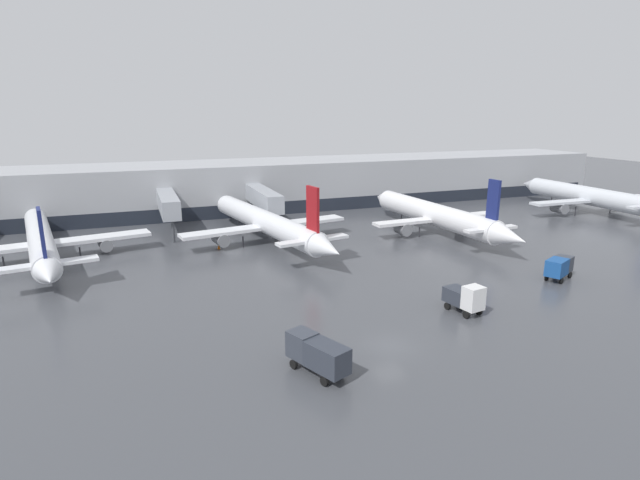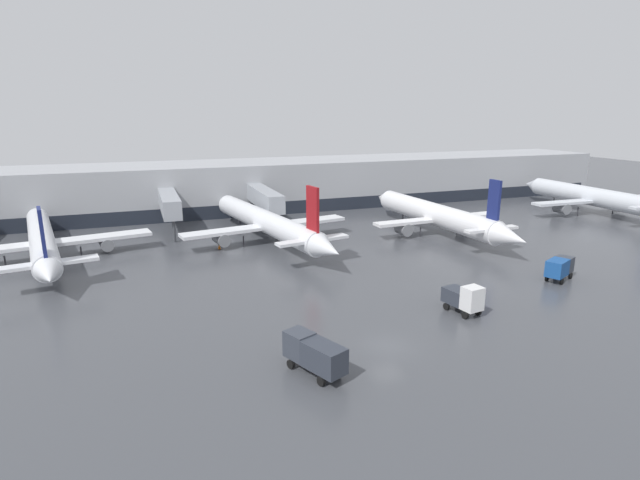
{
  "view_description": "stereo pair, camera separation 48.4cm",
  "coord_description": "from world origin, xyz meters",
  "px_view_note": "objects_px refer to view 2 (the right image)",
  "views": [
    {
      "loc": [
        -18.32,
        -32.6,
        18.49
      ],
      "look_at": [
        2.75,
        23.16,
        3.0
      ],
      "focal_mm": 28.0,
      "sensor_mm": 36.0,
      "label": 1
    },
    {
      "loc": [
        -17.87,
        -32.77,
        18.49
      ],
      "look_at": [
        2.75,
        23.16,
        3.0
      ],
      "focal_mm": 28.0,
      "sensor_mm": 36.0,
      "label": 2
    }
  ],
  "objects_px": {
    "parked_jet_3": "(594,197)",
    "parked_jet_1": "(437,215)",
    "parked_jet_2": "(42,240)",
    "parked_jet_0": "(267,222)",
    "service_truck_0": "(314,353)",
    "service_truck_1": "(464,298)",
    "traffic_cone_1": "(464,220)",
    "traffic_cone_0": "(219,246)",
    "service_truck_2": "(560,267)"
  },
  "relations": [
    {
      "from": "parked_jet_3",
      "to": "parked_jet_1",
      "type": "bearing_deg",
      "value": 96.42
    },
    {
      "from": "parked_jet_1",
      "to": "parked_jet_2",
      "type": "bearing_deg",
      "value": 81.98
    },
    {
      "from": "parked_jet_0",
      "to": "parked_jet_1",
      "type": "height_order",
      "value": "parked_jet_1"
    },
    {
      "from": "parked_jet_3",
      "to": "service_truck_0",
      "type": "relative_size",
      "value": 6.52
    },
    {
      "from": "parked_jet_0",
      "to": "parked_jet_2",
      "type": "bearing_deg",
      "value": 77.92
    },
    {
      "from": "parked_jet_0",
      "to": "service_truck_1",
      "type": "distance_m",
      "value": 33.58
    },
    {
      "from": "service_truck_0",
      "to": "traffic_cone_1",
      "type": "xyz_separation_m",
      "value": [
        41.25,
        39.15,
        -1.28
      ]
    },
    {
      "from": "traffic_cone_0",
      "to": "parked_jet_0",
      "type": "bearing_deg",
      "value": 9.31
    },
    {
      "from": "service_truck_2",
      "to": "service_truck_0",
      "type": "bearing_deg",
      "value": 171.68
    },
    {
      "from": "parked_jet_1",
      "to": "traffic_cone_0",
      "type": "bearing_deg",
      "value": 82.2
    },
    {
      "from": "traffic_cone_1",
      "to": "service_truck_0",
      "type": "bearing_deg",
      "value": -136.5
    },
    {
      "from": "parked_jet_0",
      "to": "parked_jet_3",
      "type": "distance_m",
      "value": 61.28
    },
    {
      "from": "parked_jet_3",
      "to": "service_truck_0",
      "type": "distance_m",
      "value": 76.63
    },
    {
      "from": "service_truck_0",
      "to": "service_truck_1",
      "type": "distance_m",
      "value": 17.81
    },
    {
      "from": "parked_jet_0",
      "to": "parked_jet_3",
      "type": "xyz_separation_m",
      "value": [
        61.27,
        -1.0,
        0.23
      ]
    },
    {
      "from": "service_truck_1",
      "to": "traffic_cone_1",
      "type": "distance_m",
      "value": 41.43
    },
    {
      "from": "service_truck_2",
      "to": "traffic_cone_1",
      "type": "bearing_deg",
      "value": 48.59
    },
    {
      "from": "parked_jet_3",
      "to": "service_truck_0",
      "type": "height_order",
      "value": "parked_jet_3"
    },
    {
      "from": "service_truck_0",
      "to": "parked_jet_1",
      "type": "bearing_deg",
      "value": -66.45
    },
    {
      "from": "service_truck_1",
      "to": "service_truck_0",
      "type": "bearing_deg",
      "value": -80.67
    },
    {
      "from": "traffic_cone_0",
      "to": "parked_jet_3",
      "type": "bearing_deg",
      "value": 0.14
    },
    {
      "from": "parked_jet_0",
      "to": "service_truck_1",
      "type": "xyz_separation_m",
      "value": [
        10.76,
        -31.78,
        -1.39
      ]
    },
    {
      "from": "traffic_cone_0",
      "to": "traffic_cone_1",
      "type": "height_order",
      "value": "traffic_cone_0"
    },
    {
      "from": "service_truck_0",
      "to": "traffic_cone_0",
      "type": "relative_size",
      "value": 7.3
    },
    {
      "from": "service_truck_1",
      "to": "traffic_cone_1",
      "type": "height_order",
      "value": "service_truck_1"
    },
    {
      "from": "parked_jet_1",
      "to": "traffic_cone_0",
      "type": "relative_size",
      "value": 48.13
    },
    {
      "from": "parked_jet_1",
      "to": "service_truck_1",
      "type": "height_order",
      "value": "parked_jet_1"
    },
    {
      "from": "parked_jet_2",
      "to": "service_truck_1",
      "type": "relative_size",
      "value": 9.1
    },
    {
      "from": "parked_jet_1",
      "to": "service_truck_0",
      "type": "bearing_deg",
      "value": 133.57
    },
    {
      "from": "parked_jet_2",
      "to": "traffic_cone_1",
      "type": "relative_size",
      "value": 52.53
    },
    {
      "from": "parked_jet_0",
      "to": "parked_jet_2",
      "type": "xyz_separation_m",
      "value": [
        -28.91,
        0.99,
        -0.29
      ]
    },
    {
      "from": "parked_jet_0",
      "to": "parked_jet_2",
      "type": "relative_size",
      "value": 1.04
    },
    {
      "from": "parked_jet_1",
      "to": "parked_jet_3",
      "type": "relative_size",
      "value": 1.01
    },
    {
      "from": "parked_jet_3",
      "to": "service_truck_0",
      "type": "xyz_separation_m",
      "value": [
        -67.4,
        -36.43,
        -1.53
      ]
    },
    {
      "from": "parked_jet_2",
      "to": "traffic_cone_1",
      "type": "distance_m",
      "value": 64.09
    },
    {
      "from": "service_truck_0",
      "to": "traffic_cone_0",
      "type": "distance_m",
      "value": 36.3
    },
    {
      "from": "service_truck_1",
      "to": "service_truck_2",
      "type": "xyz_separation_m",
      "value": [
        15.83,
        4.24,
        -0.0
      ]
    },
    {
      "from": "parked_jet_0",
      "to": "service_truck_0",
      "type": "distance_m",
      "value": 37.95
    },
    {
      "from": "traffic_cone_1",
      "to": "service_truck_1",
      "type": "bearing_deg",
      "value": -126.04
    },
    {
      "from": "parked_jet_1",
      "to": "service_truck_2",
      "type": "distance_m",
      "value": 23.5
    },
    {
      "from": "service_truck_0",
      "to": "service_truck_2",
      "type": "bearing_deg",
      "value": -95.91
    },
    {
      "from": "service_truck_0",
      "to": "service_truck_2",
      "type": "xyz_separation_m",
      "value": [
        32.72,
        9.9,
        -0.09
      ]
    },
    {
      "from": "service_truck_0",
      "to": "service_truck_1",
      "type": "xyz_separation_m",
      "value": [
        16.89,
        5.66,
        -0.09
      ]
    },
    {
      "from": "parked_jet_0",
      "to": "parked_jet_1",
      "type": "bearing_deg",
      "value": -109.15
    },
    {
      "from": "parked_jet_0",
      "to": "parked_jet_3",
      "type": "relative_size",
      "value": 1.08
    },
    {
      "from": "service_truck_2",
      "to": "traffic_cone_0",
      "type": "relative_size",
      "value": 6.19
    },
    {
      "from": "service_truck_0",
      "to": "traffic_cone_1",
      "type": "height_order",
      "value": "service_truck_0"
    },
    {
      "from": "parked_jet_1",
      "to": "service_truck_1",
      "type": "xyz_separation_m",
      "value": [
        -14.99,
        -27.68,
        -1.41
      ]
    },
    {
      "from": "service_truck_2",
      "to": "traffic_cone_0",
      "type": "distance_m",
      "value": 42.82
    },
    {
      "from": "service_truck_0",
      "to": "parked_jet_0",
      "type": "bearing_deg",
      "value": -32.03
    }
  ]
}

